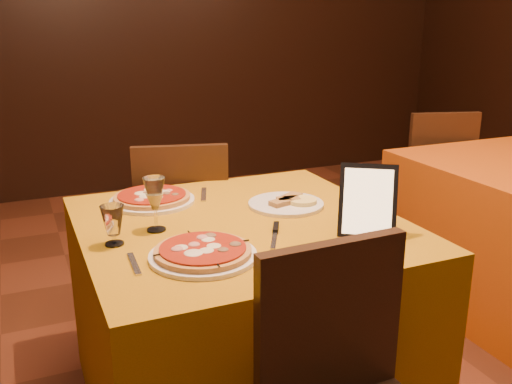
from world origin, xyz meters
name	(u,v)px	position (x,y,z in m)	size (l,w,h in m)	color
wall_back	(128,23)	(0.00, 3.50, 1.40)	(6.00, 0.01, 2.80)	black
main_table	(242,316)	(-0.26, 0.40, 0.38)	(1.10, 1.10, 0.75)	#B1780B
chair_main_far	(182,228)	(-0.26, 1.18, 0.46)	(0.36, 0.36, 0.91)	black
chair_side_far	(426,179)	(1.44, 1.43, 0.46)	(0.44, 0.44, 0.91)	black
pizza_near	(203,253)	(-0.48, 0.15, 0.77)	(0.33, 0.33, 0.03)	white
pizza_far	(152,199)	(-0.49, 0.74, 0.77)	(0.33, 0.33, 0.03)	white
cutlet_dish	(286,203)	(-0.03, 0.50, 0.76)	(0.29, 0.29, 0.03)	white
wine_glass	(155,204)	(-0.55, 0.43, 0.84)	(0.07, 0.07, 0.19)	#D6C979
water_glass	(113,225)	(-0.70, 0.36, 0.81)	(0.07, 0.07, 0.13)	white
tablet	(368,201)	(0.07, 0.11, 0.87)	(0.19, 0.02, 0.24)	black
knife	(274,238)	(-0.22, 0.20, 0.75)	(0.19, 0.02, 0.01)	silver
fork_near	(134,264)	(-0.68, 0.18, 0.75)	(0.16, 0.02, 0.01)	silver
fork_far	(204,194)	(-0.28, 0.75, 0.75)	(0.18, 0.02, 0.01)	#B7B7BE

